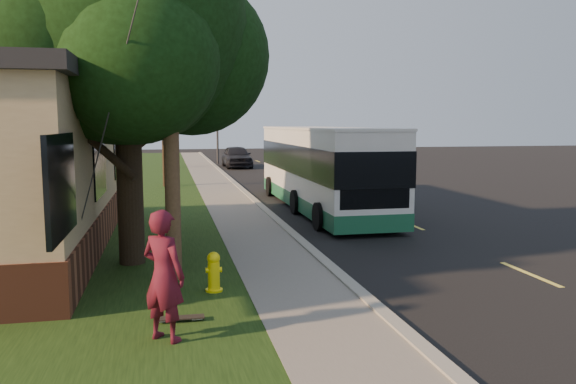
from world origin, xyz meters
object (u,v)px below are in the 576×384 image
object	(u,v)px
skateboarder	(164,275)
traffic_signal	(217,123)
transit_bus	(321,166)
distant_car	(237,156)
skateboard_spare	(180,318)
utility_pole	(169,45)
dumpster	(24,210)
bare_tree_near	(164,144)
bare_tree_far	(172,140)
leafy_tree	(126,29)
skateboard_main	(170,256)
fire_hydrant	(214,272)

from	to	relation	value
skateboarder	traffic_signal	bearing A→B (deg)	-56.72
transit_bus	distant_car	xyz separation A→B (m)	(-0.61, 20.36, -0.82)
traffic_signal	skateboard_spare	world-z (taller)	traffic_signal
traffic_signal	transit_bus	world-z (taller)	traffic_signal
utility_pole	dumpster	size ratio (longest dim) A/B	5.06
transit_bus	distant_car	size ratio (longest dim) A/B	2.41
bare_tree_near	bare_tree_far	bearing A→B (deg)	87.61
leafy_tree	skateboard_main	world-z (taller)	leafy_tree
traffic_signal	dumpster	world-z (taller)	traffic_signal
bare_tree_far	distant_car	size ratio (longest dim) A/B	0.87
traffic_signal	transit_bus	distance (m)	24.47
leafy_tree	dumpster	bearing A→B (deg)	129.09
leafy_tree	bare_tree_far	world-z (taller)	leafy_tree
bare_tree_near	skateboarder	distance (m)	20.25
bare_tree_far	skateboard_main	bearing A→B (deg)	-90.78
fire_hydrant	transit_bus	distance (m)	10.78
leafy_tree	skateboard_main	xyz separation A→B (m)	(0.80, 0.12, -5.04)
dumpster	distant_car	bearing A→B (deg)	69.37
bare_tree_near	traffic_signal	bearing A→B (deg)	75.96
skateboard_main	dumpster	bearing A→B (deg)	136.41
transit_bus	skateboard_spare	bearing A→B (deg)	-115.74
skateboard_spare	distant_car	world-z (taller)	distant_car
bare_tree_near	skateboarder	size ratio (longest dim) A/B	2.27
dumpster	distant_car	xyz separation A→B (m)	(8.83, 23.45, 0.03)
skateboarder	leafy_tree	bearing A→B (deg)	-42.34
traffic_signal	dumpster	size ratio (longest dim) A/B	3.07
fire_hydrant	skateboard_main	world-z (taller)	fire_hydrant
skateboard_main	bare_tree_near	bearing A→B (deg)	90.48
dumpster	bare_tree_far	bearing A→B (deg)	79.55
fire_hydrant	bare_tree_far	distance (m)	30.04
fire_hydrant	bare_tree_near	size ratio (longest dim) A/B	0.17
skateboarder	dumpster	size ratio (longest dim) A/B	1.06
bare_tree_near	transit_bus	xyz separation A→B (m)	(5.61, -8.37, -0.55)
skateboarder	dumpster	bearing A→B (deg)	-26.71
transit_bus	distant_car	bearing A→B (deg)	91.72
bare_tree_far	traffic_signal	size ratio (longest dim) A/B	0.73
leafy_tree	skateboard_spare	size ratio (longest dim) A/B	10.29
bare_tree_near	skateboarder	world-z (taller)	bare_tree_near
skateboarder	dumpster	distance (m)	9.57
skateboard_spare	transit_bus	bearing A→B (deg)	64.26
bare_tree_far	skateboard_spare	world-z (taller)	bare_tree_far
fire_hydrant	dumpster	distance (m)	8.07
traffic_signal	skateboard_spare	bearing A→B (deg)	-96.04
transit_bus	fire_hydrant	bearing A→B (deg)	-116.08
distant_car	dumpster	bearing A→B (deg)	-111.33
skateboarder	skateboard_spare	world-z (taller)	skateboarder
fire_hydrant	bare_tree_near	world-z (taller)	bare_tree_near
transit_bus	skateboarder	xyz separation A→B (m)	(-5.59, -11.85, -0.59)
bare_tree_near	distant_car	size ratio (longest dim) A/B	0.93
skateboard_main	fire_hydrant	bearing A→B (deg)	-74.42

